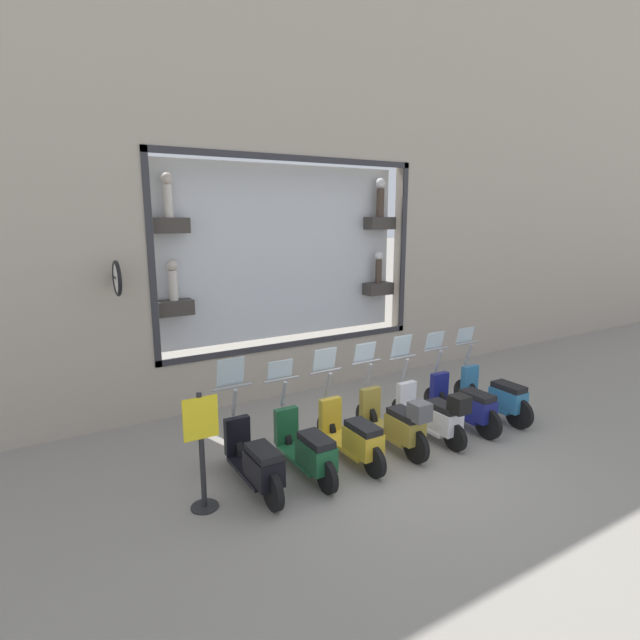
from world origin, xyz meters
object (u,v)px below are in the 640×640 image
object	(u,v)px
scooter_black_6	(255,460)
scooter_white_2	(434,414)
scooter_navy_1	(465,404)
scooter_olive_3	(396,422)
scooter_green_5	(307,448)
shop_sign_post	(202,448)
scooter_yellow_4	(352,435)
scooter_teal_0	(495,396)

from	to	relation	value
scooter_black_6	scooter_white_2	bearing A→B (deg)	-91.28
scooter_navy_1	scooter_olive_3	size ratio (longest dim) A/B	1.00
scooter_white_2	scooter_green_5	world-z (taller)	scooter_white_2
scooter_olive_3	shop_sign_post	distance (m)	3.20
scooter_navy_1	scooter_green_5	size ratio (longest dim) A/B	1.01
scooter_yellow_4	scooter_green_5	distance (m)	0.81
scooter_navy_1	scooter_green_5	bearing A→B (deg)	90.11
scooter_navy_1	scooter_olive_3	distance (m)	1.62
scooter_teal_0	scooter_black_6	distance (m)	4.86
scooter_yellow_4	scooter_white_2	bearing A→B (deg)	-92.35
scooter_navy_1	scooter_white_2	distance (m)	0.81
scooter_olive_3	scooter_yellow_4	distance (m)	0.81
scooter_teal_0	scooter_green_5	distance (m)	4.05
scooter_navy_1	scooter_yellow_4	bearing A→B (deg)	90.08
scooter_teal_0	shop_sign_post	size ratio (longest dim) A/B	1.15
scooter_white_2	scooter_yellow_4	size ratio (longest dim) A/B	1.00
scooter_navy_1	shop_sign_post	world-z (taller)	scooter_navy_1
scooter_white_2	scooter_green_5	bearing A→B (deg)	88.49
scooter_navy_1	scooter_black_6	world-z (taller)	scooter_black_6
scooter_olive_3	scooter_black_6	bearing A→B (deg)	88.57
scooter_olive_3	scooter_yellow_4	xyz separation A→B (m)	(0.05, 0.81, -0.06)
scooter_navy_1	scooter_yellow_4	world-z (taller)	scooter_yellow_4
scooter_black_6	scooter_teal_0	bearing A→B (deg)	-90.01
scooter_olive_3	scooter_green_5	world-z (taller)	scooter_olive_3
scooter_yellow_4	scooter_black_6	world-z (taller)	scooter_black_6
scooter_navy_1	scooter_yellow_4	size ratio (longest dim) A/B	1.01
scooter_olive_3	scooter_yellow_4	size ratio (longest dim) A/B	1.01
scooter_green_5	scooter_black_6	xyz separation A→B (m)	(0.01, 0.81, 0.02)
scooter_white_2	scooter_yellow_4	world-z (taller)	scooter_white_2
scooter_white_2	scooter_black_6	xyz separation A→B (m)	(0.07, 3.24, -0.02)
scooter_black_6	scooter_navy_1	bearing A→B (deg)	-90.03
scooter_olive_3	scooter_black_6	distance (m)	2.43
scooter_white_2	scooter_black_6	bearing A→B (deg)	88.72
scooter_green_5	shop_sign_post	distance (m)	1.62
scooter_navy_1	scooter_white_2	xyz separation A→B (m)	(-0.07, 0.81, 0.02)
scooter_green_5	scooter_teal_0	bearing A→B (deg)	-89.90
scooter_olive_3	scooter_yellow_4	world-z (taller)	scooter_yellow_4
scooter_white_2	scooter_teal_0	bearing A→B (deg)	-87.48
scooter_olive_3	scooter_black_6	xyz separation A→B (m)	(0.06, 2.43, -0.04)
scooter_olive_3	shop_sign_post	xyz separation A→B (m)	(-0.00, 3.18, 0.36)
shop_sign_post	scooter_olive_3	bearing A→B (deg)	-89.97
scooter_navy_1	scooter_yellow_4	distance (m)	2.43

